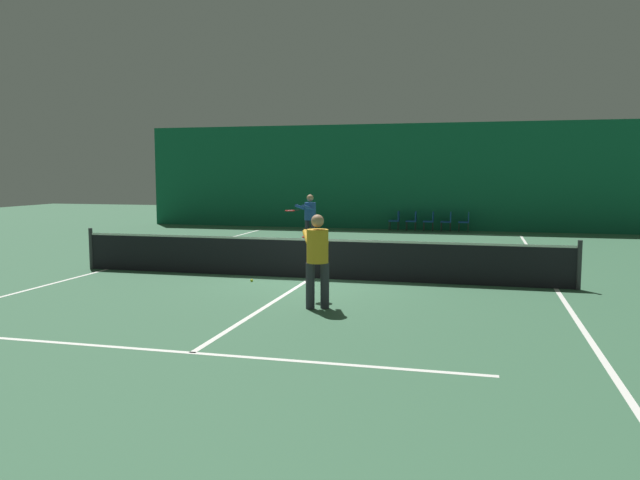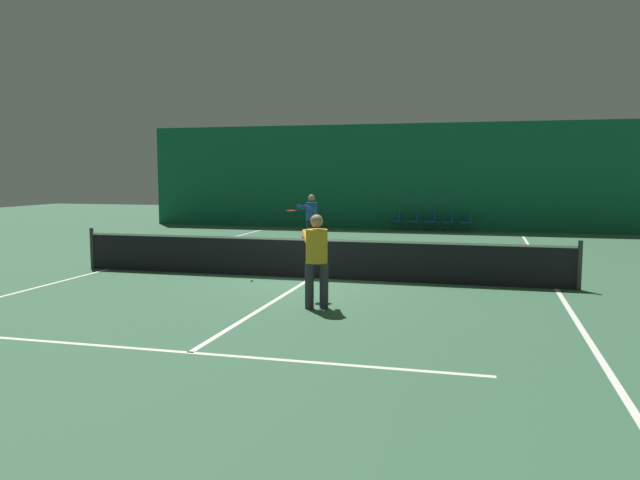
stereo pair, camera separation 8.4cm
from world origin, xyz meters
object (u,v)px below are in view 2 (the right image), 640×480
at_px(tennis_net, 311,257).
at_px(tennis_ball, 252,280).
at_px(courtside_chair_4, 468,221).
at_px(player_far, 311,216).
at_px(courtside_chair_1, 415,220).
at_px(courtside_chair_3, 450,220).
at_px(courtside_chair_0, 398,219).
at_px(courtside_chair_2, 432,220).
at_px(player_near, 316,254).

relative_size(tennis_net, tennis_ball, 181.82).
bearing_deg(courtside_chair_4, player_far, -40.10).
xyz_separation_m(courtside_chair_1, courtside_chair_3, (1.49, 0.00, 0.00)).
relative_size(player_far, courtside_chair_0, 2.08).
xyz_separation_m(courtside_chair_0, courtside_chair_1, (0.74, 0.00, 0.00)).
height_order(courtside_chair_0, tennis_ball, courtside_chair_0).
height_order(tennis_net, courtside_chair_4, tennis_net).
xyz_separation_m(player_far, courtside_chair_2, (3.72, 6.19, -0.53)).
relative_size(player_near, tennis_ball, 26.43).
bearing_deg(player_near, courtside_chair_2, -25.74).
bearing_deg(courtside_chair_0, player_near, 2.21).
height_order(player_near, courtside_chair_2, player_near).
bearing_deg(player_far, courtside_chair_2, 175.76).
xyz_separation_m(player_near, courtside_chair_3, (1.61, 16.14, -0.53)).
distance_m(player_near, courtside_chair_4, 16.31).
height_order(courtside_chair_1, courtside_chair_4, same).
bearing_deg(courtside_chair_1, courtside_chair_3, 90.00).
relative_size(player_near, courtside_chair_0, 2.08).
xyz_separation_m(player_far, tennis_ball, (0.69, -7.61, -0.99)).
bearing_deg(courtside_chair_3, player_far, -35.83).
bearing_deg(courtside_chair_0, courtside_chair_3, 90.00).
bearing_deg(courtside_chair_4, courtside_chair_3, -90.00).
xyz_separation_m(tennis_net, courtside_chair_4, (3.31, 12.99, -0.03)).
xyz_separation_m(courtside_chair_3, tennis_ball, (-3.77, -13.80, -0.45)).
relative_size(player_far, courtside_chair_3, 2.08).
relative_size(courtside_chair_0, tennis_ball, 12.73).
bearing_deg(courtside_chair_4, player_near, -8.29).
distance_m(player_far, courtside_chair_2, 7.24).
height_order(courtside_chair_1, courtside_chair_2, same).
xyz_separation_m(courtside_chair_2, tennis_ball, (-3.03, -13.80, -0.45)).
height_order(courtside_chair_3, tennis_ball, courtside_chair_3).
relative_size(courtside_chair_0, courtside_chair_4, 1.00).
xyz_separation_m(player_far, courtside_chair_3, (4.47, 6.19, -0.53)).
relative_size(courtside_chair_2, courtside_chair_3, 1.00).
xyz_separation_m(tennis_net, courtside_chair_2, (1.83, 12.99, -0.03)).
bearing_deg(courtside_chair_1, player_far, -25.72).
relative_size(tennis_net, courtside_chair_1, 14.29).
bearing_deg(player_near, tennis_ball, 20.14).
bearing_deg(player_far, courtside_chair_4, 166.70).
bearing_deg(courtside_chair_4, courtside_chair_2, -90.00).
bearing_deg(player_near, courtside_chair_0, -20.47).
bearing_deg(player_far, courtside_chair_0, -173.08).
relative_size(courtside_chair_2, tennis_ball, 12.73).
xyz_separation_m(player_near, courtside_chair_0, (-0.62, 16.14, -0.53)).
bearing_deg(courtside_chair_0, tennis_ball, -6.39).
distance_m(tennis_net, courtside_chair_2, 13.12).
xyz_separation_m(courtside_chair_2, courtside_chair_4, (1.49, 0.00, 0.00)).
bearing_deg(courtside_chair_4, tennis_ball, -18.13).
distance_m(player_near, tennis_ball, 3.34).
distance_m(courtside_chair_1, courtside_chair_4, 2.23).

